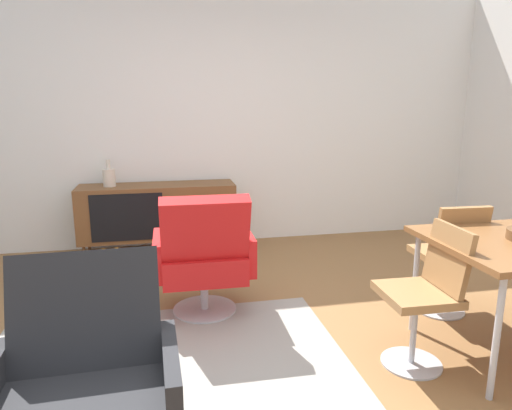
{
  "coord_description": "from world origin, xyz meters",
  "views": [
    {
      "loc": [
        -0.5,
        -2.45,
        1.54
      ],
      "look_at": [
        0.14,
        0.61,
        0.84
      ],
      "focal_mm": 31.86,
      "sensor_mm": 36.0,
      "label": 1
    }
  ],
  "objects_px": {
    "fruit_bowl": "(111,259)",
    "dining_chair_back_left": "(450,254)",
    "lounge_chair_red": "(204,255)",
    "vase_cobalt": "(109,177)",
    "armchair_black_shell": "(86,381)",
    "side_table_round": "(113,292)",
    "dining_chair_near_window": "(427,291)",
    "sideboard": "(158,211)"
  },
  "relations": [
    {
      "from": "dining_chair_back_left",
      "to": "dining_chair_near_window",
      "type": "relative_size",
      "value": 1.0
    },
    {
      "from": "sideboard",
      "to": "side_table_round",
      "type": "relative_size",
      "value": 3.08
    },
    {
      "from": "side_table_round",
      "to": "dining_chair_back_left",
      "type": "bearing_deg",
      "value": -3.51
    },
    {
      "from": "armchair_black_shell",
      "to": "fruit_bowl",
      "type": "xyz_separation_m",
      "value": [
        -0.02,
        1.23,
        0.09
      ]
    },
    {
      "from": "lounge_chair_red",
      "to": "fruit_bowl",
      "type": "xyz_separation_m",
      "value": [
        -0.62,
        -0.22,
        0.09
      ]
    },
    {
      "from": "sideboard",
      "to": "vase_cobalt",
      "type": "distance_m",
      "value": 0.6
    },
    {
      "from": "sideboard",
      "to": "dining_chair_back_left",
      "type": "height_order",
      "value": "dining_chair_back_left"
    },
    {
      "from": "sideboard",
      "to": "armchair_black_shell",
      "type": "bearing_deg",
      "value": -95.09
    },
    {
      "from": "sideboard",
      "to": "vase_cobalt",
      "type": "height_order",
      "value": "vase_cobalt"
    },
    {
      "from": "vase_cobalt",
      "to": "armchair_black_shell",
      "type": "distance_m",
      "value": 3.07
    },
    {
      "from": "sideboard",
      "to": "armchair_black_shell",
      "type": "xyz_separation_m",
      "value": [
        -0.27,
        -3.04,
        0.03
      ]
    },
    {
      "from": "fruit_bowl",
      "to": "dining_chair_back_left",
      "type": "bearing_deg",
      "value": -3.49
    },
    {
      "from": "fruit_bowl",
      "to": "side_table_round",
      "type": "bearing_deg",
      "value": 93.1
    },
    {
      "from": "vase_cobalt",
      "to": "lounge_chair_red",
      "type": "xyz_separation_m",
      "value": [
        0.8,
        -1.6,
        -0.35
      ]
    },
    {
      "from": "dining_chair_back_left",
      "to": "lounge_chair_red",
      "type": "relative_size",
      "value": 0.9
    },
    {
      "from": "vase_cobalt",
      "to": "lounge_chair_red",
      "type": "bearing_deg",
      "value": -63.4
    },
    {
      "from": "dining_chair_back_left",
      "to": "dining_chair_near_window",
      "type": "xyz_separation_m",
      "value": [
        -0.54,
        -0.56,
        0.0
      ]
    },
    {
      "from": "dining_chair_near_window",
      "to": "side_table_round",
      "type": "relative_size",
      "value": 1.65
    },
    {
      "from": "dining_chair_near_window",
      "to": "vase_cobalt",
      "type": "bearing_deg",
      "value": 128.61
    },
    {
      "from": "vase_cobalt",
      "to": "side_table_round",
      "type": "relative_size",
      "value": 0.53
    },
    {
      "from": "sideboard",
      "to": "dining_chair_near_window",
      "type": "height_order",
      "value": "dining_chair_near_window"
    },
    {
      "from": "lounge_chair_red",
      "to": "side_table_round",
      "type": "distance_m",
      "value": 0.68
    },
    {
      "from": "side_table_round",
      "to": "fruit_bowl",
      "type": "bearing_deg",
      "value": -86.9
    },
    {
      "from": "sideboard",
      "to": "vase_cobalt",
      "type": "relative_size",
      "value": 5.84
    },
    {
      "from": "sideboard",
      "to": "dining_chair_near_window",
      "type": "xyz_separation_m",
      "value": [
        1.55,
        -2.52,
        0.03
      ]
    },
    {
      "from": "dining_chair_back_left",
      "to": "sideboard",
      "type": "bearing_deg",
      "value": 136.77
    },
    {
      "from": "sideboard",
      "to": "dining_chair_near_window",
      "type": "distance_m",
      "value": 2.96
    },
    {
      "from": "dining_chair_near_window",
      "to": "side_table_round",
      "type": "bearing_deg",
      "value": 158.99
    },
    {
      "from": "dining_chair_near_window",
      "to": "fruit_bowl",
      "type": "height_order",
      "value": "dining_chair_near_window"
    },
    {
      "from": "dining_chair_back_left",
      "to": "side_table_round",
      "type": "relative_size",
      "value": 1.65
    },
    {
      "from": "sideboard",
      "to": "dining_chair_back_left",
      "type": "distance_m",
      "value": 2.86
    },
    {
      "from": "lounge_chair_red",
      "to": "side_table_round",
      "type": "relative_size",
      "value": 1.82
    },
    {
      "from": "dining_chair_near_window",
      "to": "side_table_round",
      "type": "xyz_separation_m",
      "value": [
        -1.84,
        0.71,
        -0.15
      ]
    },
    {
      "from": "dining_chair_back_left",
      "to": "side_table_round",
      "type": "height_order",
      "value": "dining_chair_back_left"
    },
    {
      "from": "vase_cobalt",
      "to": "fruit_bowl",
      "type": "bearing_deg",
      "value": -84.49
    },
    {
      "from": "lounge_chair_red",
      "to": "side_table_round",
      "type": "bearing_deg",
      "value": -160.57
    },
    {
      "from": "sideboard",
      "to": "armchair_black_shell",
      "type": "height_order",
      "value": "armchair_black_shell"
    },
    {
      "from": "armchair_black_shell",
      "to": "sideboard",
      "type": "bearing_deg",
      "value": 84.91
    },
    {
      "from": "fruit_bowl",
      "to": "lounge_chair_red",
      "type": "bearing_deg",
      "value": 19.5
    },
    {
      "from": "side_table_round",
      "to": "lounge_chair_red",
      "type": "bearing_deg",
      "value": 19.43
    },
    {
      "from": "vase_cobalt",
      "to": "dining_chair_back_left",
      "type": "height_order",
      "value": "vase_cobalt"
    },
    {
      "from": "lounge_chair_red",
      "to": "dining_chair_near_window",
      "type": "bearing_deg",
      "value": -37.32
    }
  ]
}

